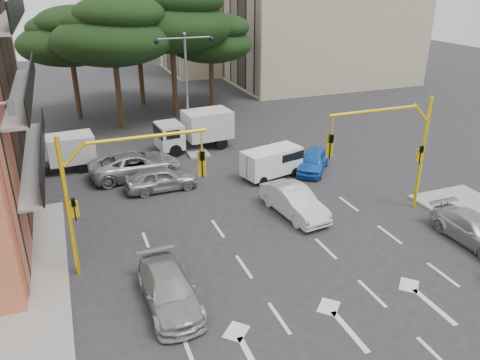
% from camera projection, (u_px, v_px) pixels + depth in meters
% --- Properties ---
extents(ground, '(120.00, 120.00, 0.00)m').
position_uv_depth(ground, '(286.00, 257.00, 20.58)').
color(ground, '#28282B').
rests_on(ground, ground).
extents(median_strip, '(1.40, 6.00, 0.15)m').
position_uv_depth(median_strip, '(189.00, 144.00, 34.22)').
color(median_strip, gray).
rests_on(median_strip, ground).
extents(apartment_beige_far, '(16.20, 12.15, 16.70)m').
position_uv_depth(apartment_beige_far, '(227.00, 2.00, 59.09)').
color(apartment_beige_far, tan).
rests_on(apartment_beige_far, ground).
extents(pine_left_near, '(9.15, 9.15, 10.23)m').
position_uv_depth(pine_left_near, '(113.00, 30.00, 34.99)').
color(pine_left_near, '#382616').
rests_on(pine_left_near, ground).
extents(pine_center, '(9.98, 9.98, 11.16)m').
position_uv_depth(pine_center, '(172.00, 17.00, 38.07)').
color(pine_center, '#382616').
rests_on(pine_center, ground).
extents(pine_left_far, '(8.32, 8.32, 9.30)m').
position_uv_depth(pine_left_far, '(70.00, 36.00, 37.70)').
color(pine_left_far, '#382616').
rests_on(pine_left_far, ground).
extents(pine_right, '(7.49, 7.49, 8.37)m').
position_uv_depth(pine_right, '(211.00, 38.00, 41.93)').
color(pine_right, '#382616').
rests_on(pine_right, ground).
extents(pine_back, '(9.15, 9.15, 10.23)m').
position_uv_depth(pine_back, '(137.00, 21.00, 41.96)').
color(pine_back, '#382616').
rests_on(pine_back, ground).
extents(signal_mast_right, '(5.79, 0.37, 6.00)m').
position_uv_depth(signal_mast_right, '(396.00, 142.00, 22.96)').
color(signal_mast_right, yellow).
rests_on(signal_mast_right, ground).
extents(signal_mast_left, '(5.79, 0.37, 6.00)m').
position_uv_depth(signal_mast_left, '(113.00, 182.00, 18.48)').
color(signal_mast_left, yellow).
rests_on(signal_mast_left, ground).
extents(street_lamp_center, '(4.16, 0.36, 7.77)m').
position_uv_depth(street_lamp_center, '(186.00, 70.00, 32.07)').
color(street_lamp_center, slate).
rests_on(street_lamp_center, median_strip).
extents(car_white_hatch, '(2.14, 4.63, 1.47)m').
position_uv_depth(car_white_hatch, '(294.00, 201.00, 24.00)').
color(car_white_hatch, silver).
rests_on(car_white_hatch, ground).
extents(car_blue_compact, '(3.69, 3.99, 1.33)m').
position_uv_depth(car_blue_compact, '(313.00, 161.00, 29.45)').
color(car_blue_compact, blue).
rests_on(car_blue_compact, ground).
extents(car_silver_wagon, '(1.93, 4.55, 1.31)m').
position_uv_depth(car_silver_wagon, '(169.00, 290.00, 17.39)').
color(car_silver_wagon, '#96999D').
rests_on(car_silver_wagon, ground).
extents(car_silver_cross_a, '(5.78, 3.09, 1.54)m').
position_uv_depth(car_silver_cross_a, '(136.00, 165.00, 28.59)').
color(car_silver_cross_a, '#9B9EA2').
rests_on(car_silver_cross_a, ground).
extents(car_silver_cross_b, '(4.18, 1.72, 1.42)m').
position_uv_depth(car_silver_cross_b, '(161.00, 178.00, 26.81)').
color(car_silver_cross_b, '#94979C').
rests_on(car_silver_cross_b, ground).
extents(car_silver_parked, '(1.82, 4.44, 1.29)m').
position_uv_depth(car_silver_parked, '(475.00, 230.00, 21.48)').
color(car_silver_parked, '#A5A8AD').
rests_on(car_silver_parked, ground).
extents(van_white, '(3.95, 2.47, 1.83)m').
position_uv_depth(van_white, '(271.00, 163.00, 28.47)').
color(van_white, white).
rests_on(van_white, ground).
extents(box_truck_a, '(4.78, 2.28, 2.29)m').
position_uv_depth(box_truck_a, '(57.00, 155.00, 29.12)').
color(box_truck_a, white).
rests_on(box_truck_a, ground).
extents(box_truck_b, '(5.57, 2.74, 2.65)m').
position_uv_depth(box_truck_b, '(195.00, 131.00, 33.02)').
color(box_truck_b, silver).
rests_on(box_truck_b, ground).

